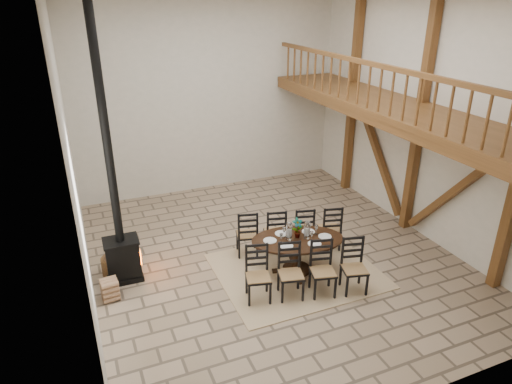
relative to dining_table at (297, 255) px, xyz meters
name	(u,v)px	position (x,y,z in m)	size (l,w,h in m)	color
ground	(272,256)	(-0.20, 0.70, -0.37)	(8.00, 8.00, 0.00)	tan
room_shell	(331,106)	(0.99, 0.70, 2.65)	(7.02, 8.02, 5.01)	beige
rug	(296,271)	(0.00, 0.00, -0.36)	(3.00, 2.50, 0.02)	tan
dining_table	(297,255)	(0.00, 0.00, 0.00)	(2.58, 2.43, 1.13)	black
wood_stove	(119,226)	(-3.11, 1.04, 0.76)	(0.65, 0.51, 5.00)	black
log_basket	(115,264)	(-3.25, 1.30, -0.18)	(0.52, 0.52, 0.43)	brown
log_stack	(110,290)	(-3.44, 0.49, -0.17)	(0.32, 0.32, 0.40)	#9C7657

